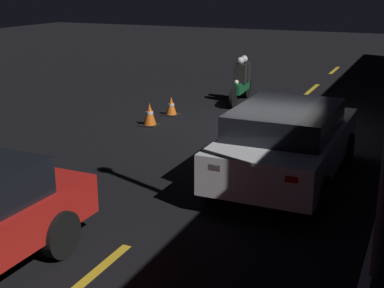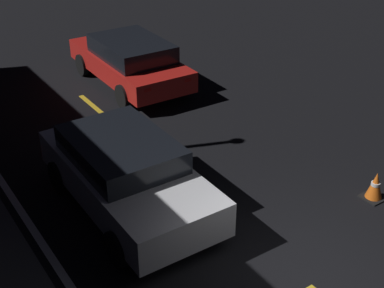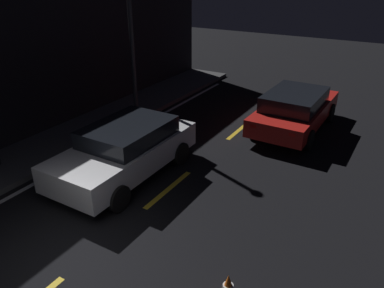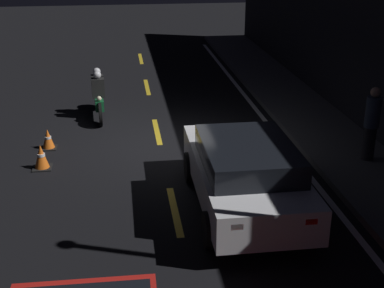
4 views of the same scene
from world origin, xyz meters
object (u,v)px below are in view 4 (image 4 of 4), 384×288
(sedan_white, at_px, (245,172))
(pedestrian, at_px, (372,123))
(traffic_cone_mid, at_px, (41,157))
(motorcycle, at_px, (98,95))
(traffic_cone_near, at_px, (48,139))

(sedan_white, xyz_separation_m, pedestrian, (-1.64, 3.34, 0.26))
(traffic_cone_mid, bearing_deg, sedan_white, 59.34)
(sedan_white, distance_m, motorcycle, 6.78)
(sedan_white, distance_m, traffic_cone_near, 5.62)
(traffic_cone_mid, distance_m, pedestrian, 7.63)
(motorcycle, height_order, pedestrian, pedestrian)
(traffic_cone_near, relative_size, traffic_cone_mid, 0.87)
(motorcycle, relative_size, traffic_cone_near, 4.37)
(traffic_cone_mid, height_order, pedestrian, pedestrian)
(sedan_white, relative_size, pedestrian, 2.47)
(traffic_cone_near, relative_size, pedestrian, 0.30)
(traffic_cone_near, xyz_separation_m, traffic_cone_mid, (1.22, -0.02, 0.04))
(sedan_white, height_order, traffic_cone_near, sedan_white)
(motorcycle, relative_size, pedestrian, 1.30)
(motorcycle, distance_m, pedestrian, 7.72)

